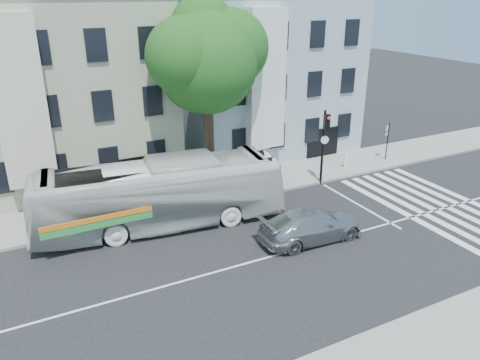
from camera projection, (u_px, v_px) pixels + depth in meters
ground at (285, 253)px, 21.57m from camera, size 120.00×120.00×0.00m
sidewalk_far at (214, 190)px, 28.14m from camera, size 80.00×4.00×0.15m
building_left at (62, 90)px, 28.90m from camera, size 12.00×10.00×11.00m
building_right at (260, 73)px, 34.81m from camera, size 12.00×10.00×11.00m
street_tree at (206, 57)px, 25.84m from camera, size 7.30×5.90×11.10m
bus at (160, 194)px, 23.44m from camera, size 4.45×12.81×3.50m
sedan at (311, 225)px, 22.46m from camera, size 2.31×5.30×1.52m
hedge at (191, 201)px, 25.69m from camera, size 8.52×2.30×0.70m
traffic_signal at (325, 138)px, 28.04m from camera, size 0.47×0.55×4.68m
fire_hydrant at (345, 161)px, 31.44m from camera, size 0.45×0.26×0.80m
far_sign_pole at (388, 137)px, 32.43m from camera, size 0.45×0.24×2.62m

